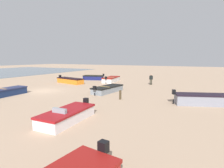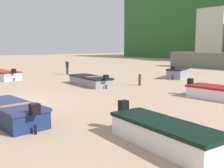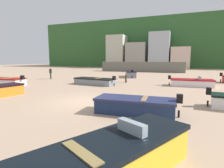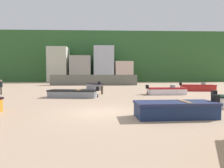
{
  "view_description": "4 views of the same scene",
  "coord_description": "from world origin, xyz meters",
  "px_view_note": "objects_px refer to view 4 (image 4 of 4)",
  "views": [
    {
      "loc": [
        15.5,
        17.4,
        3.96
      ],
      "look_at": [
        -4.35,
        7.15,
        0.78
      ],
      "focal_mm": 29.01,
      "sensor_mm": 36.0,
      "label": 1
    },
    {
      "loc": [
        14.56,
        -5.1,
        3.08
      ],
      "look_at": [
        1.36,
        6.06,
        0.66
      ],
      "focal_mm": 43.12,
      "sensor_mm": 36.0,
      "label": 2
    },
    {
      "loc": [
        5.74,
        -9.91,
        2.72
      ],
      "look_at": [
        -0.16,
        5.59,
        0.42
      ],
      "focal_mm": 28.31,
      "sensor_mm": 36.0,
      "label": 3
    },
    {
      "loc": [
        0.27,
        -10.37,
        2.09
      ],
      "look_at": [
        1.01,
        11.36,
        1.09
      ],
      "focal_mm": 29.67,
      "sensor_mm": 36.0,
      "label": 4
    }
  ],
  "objects_px": {
    "boat_white_1": "(166,91)",
    "boat_navy_3": "(175,109)",
    "boat_grey_9": "(94,86)",
    "mooring_post_near_water": "(102,90)",
    "beach_walker_foreground": "(1,86)",
    "boat_red_4": "(198,88)",
    "boat_grey_5": "(73,94)"
  },
  "relations": [
    {
      "from": "boat_navy_3",
      "to": "boat_grey_9",
      "type": "bearing_deg",
      "value": 12.87
    },
    {
      "from": "boat_red_4",
      "to": "beach_walker_foreground",
      "type": "bearing_deg",
      "value": -74.18
    },
    {
      "from": "boat_grey_5",
      "to": "mooring_post_near_water",
      "type": "relative_size",
      "value": 5.42
    },
    {
      "from": "boat_white_1",
      "to": "mooring_post_near_water",
      "type": "height_order",
      "value": "boat_white_1"
    },
    {
      "from": "boat_navy_3",
      "to": "beach_walker_foreground",
      "type": "xyz_separation_m",
      "value": [
        -14.94,
        11.57,
        0.55
      ]
    },
    {
      "from": "boat_white_1",
      "to": "boat_red_4",
      "type": "bearing_deg",
      "value": 124.72
    },
    {
      "from": "boat_navy_3",
      "to": "beach_walker_foreground",
      "type": "relative_size",
      "value": 2.64
    },
    {
      "from": "boat_grey_9",
      "to": "boat_white_1",
      "type": "bearing_deg",
      "value": -61.5
    },
    {
      "from": "boat_grey_9",
      "to": "beach_walker_foreground",
      "type": "xyz_separation_m",
      "value": [
        -9.76,
        -7.01,
        0.47
      ]
    },
    {
      "from": "boat_navy_3",
      "to": "boat_red_4",
      "type": "bearing_deg",
      "value": -32.73
    },
    {
      "from": "boat_red_4",
      "to": "beach_walker_foreground",
      "type": "relative_size",
      "value": 2.88
    },
    {
      "from": "boat_white_1",
      "to": "boat_navy_3",
      "type": "distance_m",
      "value": 11.62
    },
    {
      "from": "beach_walker_foreground",
      "to": "mooring_post_near_water",
      "type": "bearing_deg",
      "value": 63.36
    },
    {
      "from": "boat_white_1",
      "to": "boat_navy_3",
      "type": "relative_size",
      "value": 1.03
    },
    {
      "from": "boat_grey_9",
      "to": "mooring_post_near_water",
      "type": "height_order",
      "value": "boat_grey_9"
    },
    {
      "from": "boat_red_4",
      "to": "boat_grey_9",
      "type": "bearing_deg",
      "value": -95.67
    },
    {
      "from": "boat_grey_5",
      "to": "mooring_post_near_water",
      "type": "xyz_separation_m",
      "value": [
        2.71,
        2.89,
        0.08
      ]
    },
    {
      "from": "boat_grey_5",
      "to": "boat_grey_9",
      "type": "bearing_deg",
      "value": -1.51
    },
    {
      "from": "boat_grey_5",
      "to": "mooring_post_near_water",
      "type": "height_order",
      "value": "boat_grey_5"
    },
    {
      "from": "beach_walker_foreground",
      "to": "boat_grey_9",
      "type": "bearing_deg",
      "value": 99.05
    },
    {
      "from": "boat_navy_3",
      "to": "boat_red_4",
      "type": "relative_size",
      "value": 0.92
    },
    {
      "from": "boat_navy_3",
      "to": "mooring_post_near_water",
      "type": "relative_size",
      "value": 4.74
    },
    {
      "from": "boat_grey_5",
      "to": "mooring_post_near_water",
      "type": "distance_m",
      "value": 3.96
    },
    {
      "from": "boat_navy_3",
      "to": "boat_grey_5",
      "type": "relative_size",
      "value": 0.87
    },
    {
      "from": "boat_navy_3",
      "to": "boat_white_1",
      "type": "bearing_deg",
      "value": -18.9
    },
    {
      "from": "boat_navy_3",
      "to": "boat_grey_5",
      "type": "bearing_deg",
      "value": 34.48
    },
    {
      "from": "boat_red_4",
      "to": "boat_grey_9",
      "type": "relative_size",
      "value": 1.01
    },
    {
      "from": "mooring_post_near_water",
      "to": "beach_walker_foreground",
      "type": "bearing_deg",
      "value": 180.0
    },
    {
      "from": "boat_grey_9",
      "to": "mooring_post_near_water",
      "type": "relative_size",
      "value": 5.14
    },
    {
      "from": "boat_navy_3",
      "to": "beach_walker_foreground",
      "type": "distance_m",
      "value": 18.9
    },
    {
      "from": "boat_navy_3",
      "to": "boat_grey_5",
      "type": "xyz_separation_m",
      "value": [
        -6.58,
        8.68,
        -0.03
      ]
    },
    {
      "from": "boat_red_4",
      "to": "mooring_post_near_water",
      "type": "distance_m",
      "value": 13.48
    }
  ]
}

